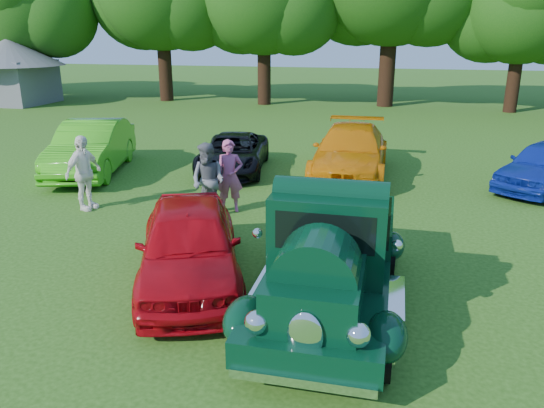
% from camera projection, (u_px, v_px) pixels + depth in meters
% --- Properties ---
extents(ground, '(120.00, 120.00, 0.00)m').
position_uv_depth(ground, '(313.00, 303.00, 8.76)').
color(ground, '#234911').
rests_on(ground, ground).
extents(hero_pickup, '(2.41, 5.17, 2.02)m').
position_uv_depth(hero_pickup, '(331.00, 256.00, 8.41)').
color(hero_pickup, black).
rests_on(hero_pickup, ground).
extents(red_convertible, '(3.18, 4.64, 1.47)m').
position_uv_depth(red_convertible, '(189.00, 244.00, 9.28)').
color(red_convertible, '#AA070F').
rests_on(red_convertible, ground).
extents(back_car_lime, '(2.94, 5.19, 1.62)m').
position_uv_depth(back_car_lime, '(91.00, 148.00, 16.59)').
color(back_car_lime, '#37A816').
rests_on(back_car_lime, ground).
extents(back_car_black, '(2.56, 4.49, 1.18)m').
position_uv_depth(back_car_black, '(233.00, 153.00, 16.82)').
color(back_car_black, black).
rests_on(back_car_black, ground).
extents(back_car_orange, '(2.21, 5.34, 1.54)m').
position_uv_depth(back_car_orange, '(350.00, 152.00, 16.16)').
color(back_car_orange, orange).
rests_on(back_car_orange, ground).
extents(spectator_pink, '(0.76, 0.62, 1.80)m').
position_uv_depth(spectator_pink, '(230.00, 176.00, 12.98)').
color(spectator_pink, '#B94C7B').
rests_on(spectator_pink, ground).
extents(spectator_grey, '(1.03, 0.90, 1.81)m').
position_uv_depth(spectator_grey, '(208.00, 181.00, 12.52)').
color(spectator_grey, slate).
rests_on(spectator_grey, ground).
extents(spectator_white, '(0.71, 1.18, 1.88)m').
position_uv_depth(spectator_white, '(83.00, 173.00, 13.10)').
color(spectator_white, white).
rests_on(spectator_white, ground).
extents(gazebo, '(6.40, 6.40, 3.90)m').
position_uv_depth(gazebo, '(10.00, 64.00, 32.23)').
color(gazebo, slate).
rests_on(gazebo, ground).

